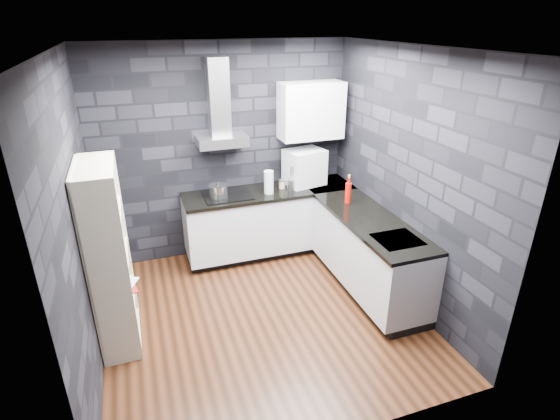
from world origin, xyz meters
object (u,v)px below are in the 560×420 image
utensil_crock (292,185)px  appliance_garage (304,168)px  storage_jar (282,185)px  pot (218,191)px  glass_vase (269,182)px  fruit_bowl (108,262)px  bookshelf (109,258)px  red_bottle (348,193)px

utensil_crock → appliance_garage: (0.24, 0.15, 0.15)m
storage_jar → appliance_garage: (0.33, 0.06, 0.18)m
pot → glass_vase: bearing=-6.6°
pot → fruit_bowl: 1.79m
storage_jar → bookshelf: bookshelf is taller
glass_vase → storage_jar: (0.21, 0.11, -0.10)m
appliance_garage → red_bottle: appliance_garage is taller
utensil_crock → fruit_bowl: size_ratio=0.65×
storage_jar → glass_vase: bearing=-152.7°
storage_jar → appliance_garage: 0.38m
utensil_crock → bookshelf: size_ratio=0.08×
storage_jar → pot: bearing=-177.5°
glass_vase → red_bottle: (0.79, -0.60, -0.02)m
bookshelf → storage_jar: bearing=20.0°
pot → bookshelf: 1.69m
red_bottle → glass_vase: bearing=142.9°
pot → utensil_crock: size_ratio=1.62×
glass_vase → storage_jar: size_ratio=2.95×
pot → utensil_crock: bearing=-3.6°
appliance_garage → glass_vase: bearing=-175.1°
glass_vase → fruit_bowl: size_ratio=1.33×
pot → appliance_garage: 1.18m
pot → appliance_garage: size_ratio=0.48×
red_bottle → fruit_bowl: red_bottle is taller
red_bottle → bookshelf: size_ratio=0.14×
storage_jar → appliance_garage: appliance_garage is taller
red_bottle → bookshelf: bookshelf is taller
red_bottle → storage_jar: bearing=129.3°
appliance_garage → red_bottle: (0.25, -0.77, -0.10)m
appliance_garage → bookshelf: 2.73m
appliance_garage → fruit_bowl: size_ratio=2.19×
glass_vase → bookshelf: (-1.88, -1.06, -0.15)m
storage_jar → fruit_bowl: (-2.09, -1.31, -0.01)m
fruit_bowl → red_bottle: bearing=12.7°
glass_vase → fruit_bowl: (-1.88, -1.20, -0.11)m
glass_vase → appliance_garage: 0.57m
glass_vase → appliance_garage: bearing=16.8°
storage_jar → utensil_crock: utensil_crock is taller
pot → red_bottle: size_ratio=0.92×
glass_vase → appliance_garage: size_ratio=0.61×
pot → appliance_garage: bearing=4.5°
utensil_crock → red_bottle: size_ratio=0.57×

